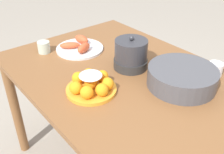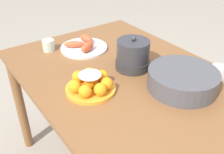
% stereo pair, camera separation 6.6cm
% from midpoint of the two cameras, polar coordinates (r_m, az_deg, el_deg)
% --- Properties ---
extents(dining_table, '(1.39, 0.92, 0.76)m').
position_cam_midpoint_polar(dining_table, '(1.35, 2.62, -3.65)').
color(dining_table, brown).
rests_on(dining_table, ground_plane).
extents(cake_plate, '(0.23, 0.23, 0.09)m').
position_cam_midpoint_polar(cake_plate, '(1.18, -6.09, -1.66)').
color(cake_plate, gold).
rests_on(cake_plate, dining_table).
extents(serving_bowl, '(0.32, 0.32, 0.09)m').
position_cam_midpoint_polar(serving_bowl, '(1.25, 13.55, 0.07)').
color(serving_bowl, '#4C4C51').
rests_on(serving_bowl, dining_table).
extents(seafood_platter, '(0.28, 0.28, 0.07)m').
position_cam_midpoint_polar(seafood_platter, '(1.58, -8.28, 6.50)').
color(seafood_platter, silver).
rests_on(seafood_platter, dining_table).
extents(cup_near, '(0.07, 0.07, 0.07)m').
position_cam_midpoint_polar(cup_near, '(1.58, -15.78, 6.26)').
color(cup_near, beige).
rests_on(cup_near, dining_table).
extents(cup_far, '(0.07, 0.07, 0.07)m').
position_cam_midpoint_polar(cup_far, '(1.39, 20.28, 1.63)').
color(cup_far, white).
rests_on(cup_far, dining_table).
extents(warming_pot, '(0.18, 0.18, 0.18)m').
position_cam_midpoint_polar(warming_pot, '(1.35, 2.73, 4.91)').
color(warming_pot, '#2D2D2D').
rests_on(warming_pot, dining_table).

